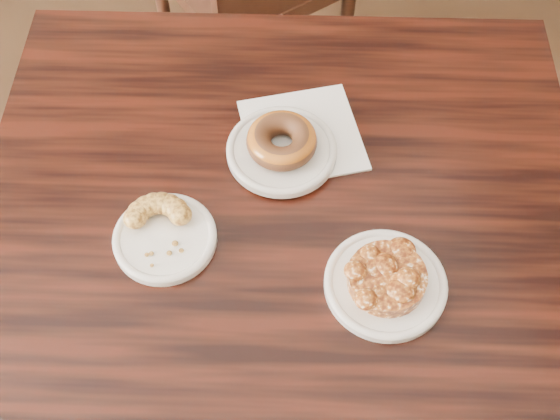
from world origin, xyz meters
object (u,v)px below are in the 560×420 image
object	(u,v)px
glazed_donut	(282,141)
cruller_fragment	(163,231)
cafe_table	(281,334)
apple_fritter	(388,276)

from	to	relation	value
glazed_donut	cruller_fragment	bearing A→B (deg)	-152.51
cafe_table	apple_fritter	bearing A→B (deg)	-29.13
glazed_donut	cruller_fragment	distance (m)	0.23
cafe_table	apple_fritter	size ratio (longest dim) A/B	6.25
cafe_table	apple_fritter	world-z (taller)	apple_fritter
cruller_fragment	cafe_table	bearing A→B (deg)	-10.80
glazed_donut	cruller_fragment	world-z (taller)	glazed_donut
glazed_donut	apple_fritter	bearing A→B (deg)	-73.04
cafe_table	cruller_fragment	distance (m)	0.44
cafe_table	glazed_donut	size ratio (longest dim) A/B	8.44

